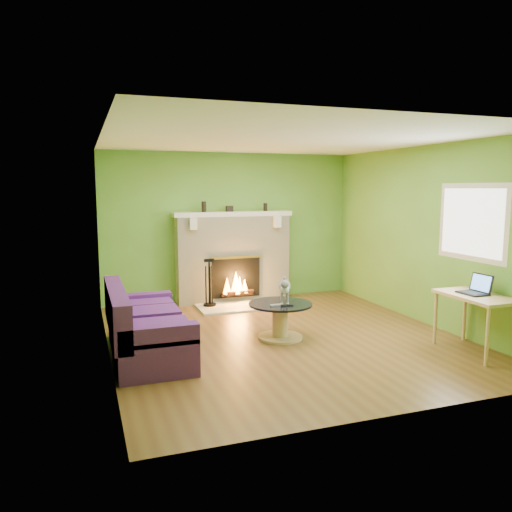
% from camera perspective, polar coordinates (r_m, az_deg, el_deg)
% --- Properties ---
extents(floor, '(5.00, 5.00, 0.00)m').
position_cam_1_polar(floor, '(6.81, 3.12, -9.18)').
color(floor, brown).
rests_on(floor, ground).
extents(ceiling, '(5.00, 5.00, 0.00)m').
position_cam_1_polar(ceiling, '(6.55, 3.29, 13.15)').
color(ceiling, white).
rests_on(ceiling, wall_back).
extents(wall_back, '(5.00, 0.00, 5.00)m').
position_cam_1_polar(wall_back, '(8.90, -3.00, 3.35)').
color(wall_back, '#57852B').
rests_on(wall_back, floor).
extents(wall_front, '(5.00, 0.00, 5.00)m').
position_cam_1_polar(wall_front, '(4.37, 15.89, -1.54)').
color(wall_front, '#57852B').
rests_on(wall_front, floor).
extents(wall_left, '(0.00, 5.00, 5.00)m').
position_cam_1_polar(wall_left, '(6.06, -16.85, 0.95)').
color(wall_left, '#57852B').
rests_on(wall_left, floor).
extents(wall_right, '(0.00, 5.00, 5.00)m').
position_cam_1_polar(wall_right, '(7.70, 18.87, 2.25)').
color(wall_right, '#57852B').
rests_on(wall_right, floor).
extents(window_frame, '(0.00, 1.20, 1.20)m').
position_cam_1_polar(window_frame, '(6.99, 23.46, 3.56)').
color(window_frame, silver).
rests_on(window_frame, wall_right).
extents(window_pane, '(0.00, 1.06, 1.06)m').
position_cam_1_polar(window_pane, '(6.99, 23.41, 3.56)').
color(window_pane, white).
rests_on(window_pane, wall_right).
extents(fireplace, '(2.10, 0.46, 1.58)m').
position_cam_1_polar(fireplace, '(8.78, -2.63, -0.18)').
color(fireplace, beige).
rests_on(fireplace, floor).
extents(hearth, '(1.50, 0.75, 0.03)m').
position_cam_1_polar(hearth, '(8.44, -1.58, -5.73)').
color(hearth, beige).
rests_on(hearth, floor).
extents(mantel, '(2.10, 0.28, 0.08)m').
position_cam_1_polar(mantel, '(8.69, -2.62, 4.83)').
color(mantel, silver).
rests_on(mantel, fireplace).
extents(sofa, '(0.87, 1.85, 0.83)m').
position_cam_1_polar(sofa, '(6.15, -12.75, -8.13)').
color(sofa, '#481962').
rests_on(sofa, floor).
extents(coffee_table, '(0.84, 0.84, 0.48)m').
position_cam_1_polar(coffee_table, '(6.67, 2.78, -7.09)').
color(coffee_table, tan).
rests_on(coffee_table, floor).
extents(desk, '(0.56, 0.96, 0.71)m').
position_cam_1_polar(desk, '(6.59, 23.89, -4.82)').
color(desk, tan).
rests_on(desk, floor).
extents(cat, '(0.40, 0.59, 0.35)m').
position_cam_1_polar(cat, '(6.66, 3.28, -3.79)').
color(cat, slate).
rests_on(cat, coffee_table).
extents(remote_silver, '(0.17, 0.05, 0.02)m').
position_cam_1_polar(remote_silver, '(6.47, 2.38, -5.62)').
color(remote_silver, gray).
rests_on(remote_silver, coffee_table).
extents(remote_black, '(0.16, 0.05, 0.02)m').
position_cam_1_polar(remote_black, '(6.46, 3.57, -5.66)').
color(remote_black, black).
rests_on(remote_black, coffee_table).
extents(laptop, '(0.29, 0.33, 0.24)m').
position_cam_1_polar(laptop, '(6.57, 23.56, -2.97)').
color(laptop, black).
rests_on(laptop, desk).
extents(fire_tools, '(0.21, 0.21, 0.80)m').
position_cam_1_polar(fire_tools, '(8.35, -5.35, -3.00)').
color(fire_tools, black).
rests_on(fire_tools, hearth).
extents(mantel_vase_left, '(0.08, 0.08, 0.18)m').
position_cam_1_polar(mantel_vase_left, '(8.58, -5.98, 5.62)').
color(mantel_vase_left, black).
rests_on(mantel_vase_left, mantel).
extents(mantel_vase_right, '(0.07, 0.07, 0.14)m').
position_cam_1_polar(mantel_vase_right, '(8.91, 1.08, 5.61)').
color(mantel_vase_right, black).
rests_on(mantel_vase_right, mantel).
extents(mantel_box, '(0.12, 0.08, 0.10)m').
position_cam_1_polar(mantel_box, '(8.70, -3.05, 5.42)').
color(mantel_box, black).
rests_on(mantel_box, mantel).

